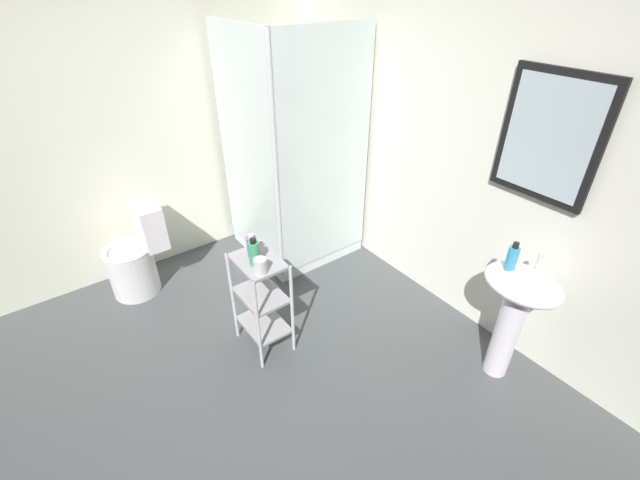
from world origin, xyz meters
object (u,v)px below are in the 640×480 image
at_px(toilet, 136,258).
at_px(hand_soap_bottle, 512,257).
at_px(pedestal_sink, 516,305).
at_px(shower_stall, 292,209).
at_px(conditioner_bottle_purple, 252,246).
at_px(rinse_cup, 260,266).
at_px(storage_cart, 261,296).
at_px(body_wash_bottle_green, 254,253).

bearing_deg(toilet, hand_soap_bottle, 36.38).
xyz_separation_m(toilet, hand_soap_bottle, (2.20, 1.62, 0.57)).
bearing_deg(pedestal_sink, shower_stall, -171.31).
height_order(hand_soap_bottle, conditioner_bottle_purple, hand_soap_bottle).
bearing_deg(toilet, pedestal_sink, 35.51).
xyz_separation_m(pedestal_sink, hand_soap_bottle, (-0.10, -0.02, 0.31)).
bearing_deg(rinse_cup, shower_stall, 138.65).
relative_size(shower_stall, pedestal_sink, 2.47).
relative_size(storage_cart, body_wash_bottle_green, 3.95).
height_order(toilet, rinse_cup, rinse_cup).
bearing_deg(toilet, rinse_cup, 19.90).
relative_size(storage_cart, hand_soap_bottle, 4.14).
bearing_deg(pedestal_sink, conditioner_bottle_purple, -136.86).
distance_m(pedestal_sink, storage_cart, 1.61).
bearing_deg(toilet, body_wash_bottle_green, 22.07).
bearing_deg(body_wash_bottle_green, rinse_cup, -8.83).
bearing_deg(body_wash_bottle_green, toilet, -157.93).
bearing_deg(body_wash_bottle_green, pedestal_sink, 46.14).
bearing_deg(hand_soap_bottle, toilet, -143.62).
xyz_separation_m(shower_stall, toilet, (-0.30, -1.33, -0.15)).
xyz_separation_m(pedestal_sink, body_wash_bottle_green, (-1.11, -1.16, 0.24)).
height_order(shower_stall, toilet, shower_stall).
bearing_deg(shower_stall, storage_cart, -43.71).
bearing_deg(rinse_cup, conditioner_bottle_purple, 165.50).
xyz_separation_m(storage_cart, conditioner_bottle_purple, (-0.06, 0.00, 0.38)).
relative_size(pedestal_sink, conditioner_bottle_purple, 5.00).
relative_size(shower_stall, conditioner_bottle_purple, 12.34).
bearing_deg(conditioner_bottle_purple, shower_stall, 134.28).
bearing_deg(storage_cart, body_wash_bottle_green, -48.31).
height_order(toilet, body_wash_bottle_green, body_wash_bottle_green).
bearing_deg(hand_soap_bottle, shower_stall, -171.39).
xyz_separation_m(toilet, conditioner_bottle_purple, (1.10, 0.51, 0.50)).
distance_m(storage_cart, conditioner_bottle_purple, 0.38).
height_order(toilet, conditioner_bottle_purple, conditioner_bottle_purple).
relative_size(toilet, conditioner_bottle_purple, 4.69).
distance_m(toilet, hand_soap_bottle, 2.79).
xyz_separation_m(storage_cart, hand_soap_bottle, (1.05, 1.11, 0.45)).
relative_size(shower_stall, rinse_cup, 19.83).
distance_m(shower_stall, storage_cart, 1.19).
height_order(shower_stall, storage_cart, shower_stall).
xyz_separation_m(shower_stall, pedestal_sink, (2.00, 0.31, 0.12)).
xyz_separation_m(toilet, storage_cart, (1.16, 0.51, 0.12)).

